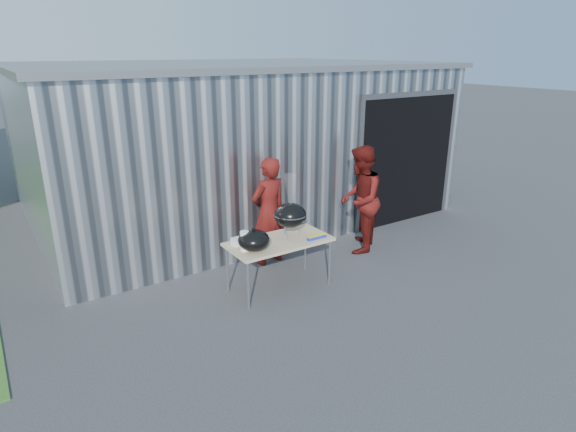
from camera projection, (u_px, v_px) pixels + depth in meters
ground at (325, 295)px, 6.93m from camera, size 80.00×80.00×0.00m
building at (232, 137)px, 10.53m from camera, size 8.20×6.20×3.10m
folding_table at (279, 243)px, 6.94m from camera, size 1.50×0.75×0.75m
kettle_grill at (290, 211)px, 6.90m from camera, size 0.48×0.48×0.95m
grill_lid at (254, 240)px, 6.56m from camera, size 0.44×0.44×0.32m
paper_towels at (245, 241)px, 6.54m from camera, size 0.12×0.12×0.28m
white_tub at (239, 241)px, 6.76m from camera, size 0.20×0.15×0.10m
foil_box at (317, 237)px, 6.97m from camera, size 0.32×0.06×0.06m
person_cook at (269, 212)px, 7.74m from camera, size 0.70×0.51×1.77m
person_bystander at (360, 199)px, 8.22m from camera, size 1.14×1.12×1.85m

